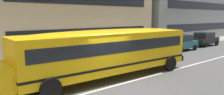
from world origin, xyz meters
TOP-DOWN VIEW (x-y plane):
  - ground_plane at (0.00, 0.00)m, footprint 400.00×400.00m
  - sidewalk_far at (0.00, 7.16)m, footprint 120.00×3.00m
  - lane_centreline at (0.00, 0.00)m, footprint 110.00×0.16m
  - school_bus at (0.70, 1.39)m, footprint 12.63×3.25m
  - parked_car_black_by_lamppost at (18.45, 4.62)m, footprint 3.95×1.97m
  - parked_car_teal_mid_block at (12.98, 4.38)m, footprint 3.90×1.88m

SIDE VIEW (x-z plane):
  - ground_plane at x=0.00m, z-range 0.00..0.00m
  - lane_centreline at x=0.00m, z-range 0.00..0.01m
  - sidewalk_far at x=0.00m, z-range 0.00..0.01m
  - parked_car_black_by_lamppost at x=18.45m, z-range 0.02..1.66m
  - parked_car_teal_mid_block at x=12.98m, z-range 0.02..1.66m
  - school_bus at x=0.70m, z-range 0.26..3.07m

